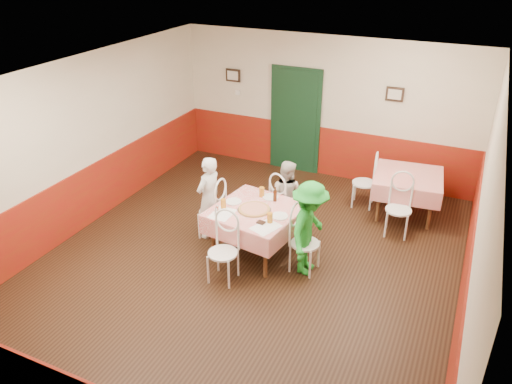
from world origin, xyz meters
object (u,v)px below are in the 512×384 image
at_px(chair_near, 223,253).
at_px(chair_second_a, 364,183).
at_px(chair_second_b, 398,210).
at_px(pizza, 254,209).
at_px(main_table, 256,231).
at_px(second_table, 406,195).
at_px(chair_far, 284,205).
at_px(beer_bottle, 275,195).
at_px(glass_c, 262,192).
at_px(diner_right, 309,229).
at_px(chair_right, 305,244).
at_px(glass_b, 270,218).
at_px(wallet, 261,222).
at_px(diner_left, 209,198).
at_px(chair_left, 212,212).
at_px(glass_a, 223,204).

xyz_separation_m(chair_near, chair_second_a, (1.26, 3.03, 0.00)).
bearing_deg(chair_second_b, pizza, -148.31).
relative_size(main_table, second_table, 1.09).
relative_size(chair_far, beer_bottle, 4.18).
distance_m(second_table, pizza, 2.95).
height_order(glass_c, diner_right, diner_right).
xyz_separation_m(chair_right, diner_right, (0.05, -0.01, 0.27)).
bearing_deg(beer_bottle, diner_right, -34.08).
bearing_deg(glass_b, pizza, 146.61).
bearing_deg(pizza, glass_b, -33.39).
relative_size(glass_b, glass_c, 0.97).
xyz_separation_m(main_table, wallet, (0.23, -0.34, 0.40)).
distance_m(second_table, beer_bottle, 2.57).
xyz_separation_m(main_table, second_table, (1.88, 2.19, 0.00)).
xyz_separation_m(chair_far, diner_left, (-1.02, -0.71, 0.24)).
height_order(second_table, diner_right, diner_right).
relative_size(chair_far, pizza, 1.91).
height_order(chair_right, beer_bottle, beer_bottle).
height_order(chair_second_b, beer_bottle, beer_bottle).
height_order(pizza, glass_b, glass_b).
xyz_separation_m(second_table, glass_b, (-1.54, -2.46, 0.46)).
relative_size(chair_far, wallet, 8.18).
bearing_deg(chair_second_a, chair_right, -13.35).
distance_m(second_table, chair_second_b, 0.75).
distance_m(glass_c, wallet, 0.83).
bearing_deg(chair_left, diner_right, 81.54).
height_order(chair_right, chair_second_b, same).
xyz_separation_m(chair_second_a, diner_right, (-0.24, -2.33, 0.27)).
height_order(chair_right, chair_near, same).
bearing_deg(pizza, main_table, 63.72).
distance_m(chair_second_a, glass_a, 2.88).
height_order(chair_second_b, glass_b, glass_b).
bearing_deg(glass_a, chair_second_b, 34.61).
xyz_separation_m(chair_far, chair_second_a, (1.01, 1.35, 0.00)).
height_order(chair_near, glass_c, glass_c).
bearing_deg(chair_near, glass_a, 114.11).
height_order(chair_left, chair_second_b, same).
bearing_deg(glass_b, glass_c, 122.26).
relative_size(chair_second_a, beer_bottle, 4.18).
bearing_deg(chair_second_b, glass_c, -158.74).
bearing_deg(glass_b, wallet, -145.23).
height_order(glass_c, wallet, glass_c).
height_order(second_table, chair_near, chair_near).
distance_m(second_table, wallet, 3.05).
bearing_deg(beer_bottle, wallet, -83.73).
height_order(chair_right, glass_c, glass_c).
distance_m(glass_b, beer_bottle, 0.66).
height_order(chair_far, chair_second_a, same).
bearing_deg(wallet, chair_far, 103.77).
xyz_separation_m(glass_a, diner_right, (1.35, 0.04, -0.12)).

